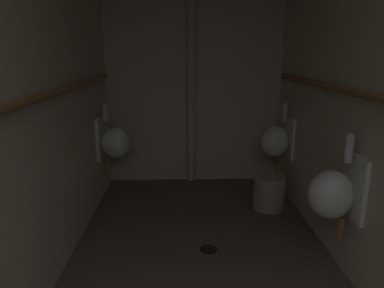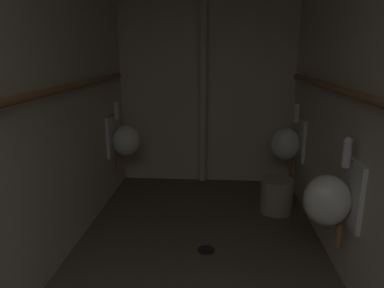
{
  "view_description": "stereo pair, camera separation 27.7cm",
  "coord_description": "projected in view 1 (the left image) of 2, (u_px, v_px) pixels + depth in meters",
  "views": [
    {
      "loc": [
        -0.15,
        -0.25,
        1.55
      ],
      "look_at": [
        -0.07,
        2.42,
        0.84
      ],
      "focal_mm": 32.67,
      "sensor_mm": 36.0,
      "label": 1
    },
    {
      "loc": [
        0.13,
        -0.25,
        1.55
      ],
      "look_at": [
        -0.07,
        2.42,
        0.84
      ],
      "focal_mm": 32.67,
      "sensor_mm": 36.0,
      "label": 2
    }
  ],
  "objects": [
    {
      "name": "waste_bin",
      "position": [
        269.0,
        192.0,
        3.53
      ],
      "size": [
        0.32,
        0.32,
        0.34
      ],
      "primitive_type": "cylinder",
      "color": "#9E937A",
      "rests_on": "ground"
    },
    {
      "name": "supply_pipe_left",
      "position": [
        51.0,
        94.0,
        2.16
      ],
      "size": [
        0.06,
        3.26,
        0.06
      ],
      "color": "#936038"
    },
    {
      "name": "urinal_right_mid",
      "position": [
        334.0,
        193.0,
        2.34
      ],
      "size": [
        0.32,
        0.3,
        0.76
      ],
      "color": "silver"
    },
    {
      "name": "urinal_left_mid",
      "position": [
        113.0,
        141.0,
        3.69
      ],
      "size": [
        0.32,
        0.3,
        0.76
      ],
      "color": "silver"
    },
    {
      "name": "wall_left",
      "position": [
        36.0,
        102.0,
        2.15
      ],
      "size": [
        0.06,
        3.97,
        2.49
      ],
      "primitive_type": "cube",
      "color": "beige",
      "rests_on": "ground"
    },
    {
      "name": "supply_pipe_right",
      "position": [
        356.0,
        93.0,
        2.21
      ],
      "size": [
        0.06,
        3.27,
        0.06
      ],
      "color": "#936038"
    },
    {
      "name": "wall_right",
      "position": [
        370.0,
        100.0,
        2.21
      ],
      "size": [
        0.06,
        3.97,
        2.49
      ],
      "primitive_type": "cube",
      "color": "beige",
      "rests_on": "ground"
    },
    {
      "name": "standpipe_back_wall",
      "position": [
        191.0,
        79.0,
        3.97
      ],
      "size": [
        0.09,
        0.09,
        2.44
      ],
      "primitive_type": "cylinder",
      "color": "beige",
      "rests_on": "ground"
    },
    {
      "name": "urinal_right_far",
      "position": [
        277.0,
        140.0,
        3.74
      ],
      "size": [
        0.32,
        0.3,
        0.76
      ],
      "color": "silver"
    },
    {
      "name": "floor_drain",
      "position": [
        208.0,
        249.0,
        2.81
      ],
      "size": [
        0.14,
        0.14,
        0.01
      ],
      "primitive_type": "cylinder",
      "color": "black",
      "rests_on": "ground"
    },
    {
      "name": "wall_back",
      "position": [
        194.0,
        78.0,
        4.07
      ],
      "size": [
        2.16,
        0.06,
        2.49
      ],
      "primitive_type": "cube",
      "color": "beige",
      "rests_on": "ground"
    },
    {
      "name": "floor",
      "position": [
        203.0,
        279.0,
        2.51
      ],
      "size": [
        2.16,
        3.97,
        0.08
      ],
      "primitive_type": "cube",
      "color": "brown",
      "rests_on": "ground"
    }
  ]
}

